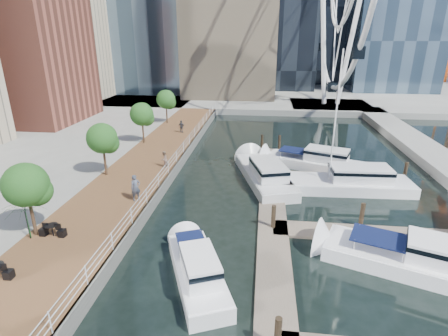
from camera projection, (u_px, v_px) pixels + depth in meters
name	position (u px, v px, depth m)	size (l,w,h in m)	color
ground	(212.00, 311.00, 16.67)	(520.00, 520.00, 0.00)	black
boardwalk	(138.00, 177.00, 31.41)	(6.00, 60.00, 1.00)	brown
seawall	(170.00, 178.00, 31.09)	(0.25, 60.00, 1.00)	#595954
land_far	(259.00, 77.00, 111.41)	(200.00, 114.00, 1.00)	gray
pier	(330.00, 107.00, 63.38)	(14.00, 12.00, 1.00)	gray
railing	(168.00, 168.00, 30.74)	(0.10, 60.00, 1.05)	white
floating_docks	(343.00, 213.00, 24.93)	(16.00, 34.00, 2.60)	#6D6051
street_trees	(102.00, 138.00, 29.41)	(2.60, 42.60, 4.60)	#3F2B1C
yacht_foreground	(420.00, 272.00, 19.45)	(3.05, 11.40, 2.15)	white
pedestrian_near	(136.00, 188.00, 25.45)	(0.72, 0.47, 1.97)	#454B5C
pedestrian_mid	(164.00, 159.00, 32.09)	(0.75, 0.58, 1.54)	#886A5D
pedestrian_far	(182.00, 127.00, 43.89)	(0.91, 0.38, 1.56)	#353942
moored_yachts	(341.00, 198.00, 28.37)	(24.37, 32.12, 11.50)	white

